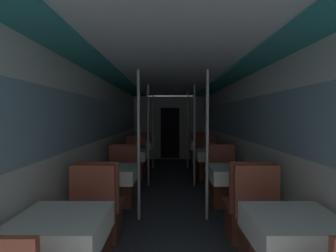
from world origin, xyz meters
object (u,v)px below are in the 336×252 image
object	(u,v)px
dining_table_right_1	(232,175)
dining_table_right_3	(200,146)
chair_left_far_0	(86,239)
chair_right_far_3	(197,155)
dining_table_left_3	(139,146)
chair_right_far_0	(262,239)
dining_table_left_2	(130,156)
support_pole_left_3	(152,131)
chair_left_near_2	(126,179)
chair_right_near_2	(216,179)
chair_left_near_1	(102,216)
chair_left_near_3	(137,162)
support_pole_right_3	(187,131)
chair_right_far_1	(222,188)
dining_table_right_0	(293,232)
dining_table_left_1	(112,175)
support_pole_left_2	(147,135)
chair_left_far_1	(120,188)
dining_table_left_0	(60,232)
support_pole_right_2	(193,135)
chair_right_near_3	(203,162)
chair_left_far_3	(141,155)
support_pole_left_1	(138,145)
dining_table_right_2	(210,156)
chair_right_near_1	(244,216)
chair_left_far_2	(134,166)
support_pole_right_1	(206,145)

from	to	relation	value
dining_table_right_1	dining_table_right_3	xyz separation A→B (m)	(0.00, 3.67, 0.00)
chair_left_far_0	chair_right_far_3	size ratio (longest dim) A/B	1.00
dining_table_left_3	chair_right_far_0	size ratio (longest dim) A/B	0.78
dining_table_left_2	support_pole_left_3	world-z (taller)	support_pole_left_3
chair_left_near_2	chair_right_near_2	world-z (taller)	same
chair_left_near_1	chair_left_near_3	xyz separation A→B (m)	(0.00, 3.67, 0.00)
chair_right_far_0	support_pole_right_3	bearing A→B (deg)	-85.67
chair_right_far_1	chair_left_far_0	bearing A→B (deg)	46.77
dining_table_left_3	dining_table_right_0	size ratio (longest dim) A/B	1.00
dining_table_left_1	chair_left_near_1	xyz separation A→B (m)	(0.00, -0.62, -0.35)
chair_left_near_1	chair_right_near_2	distance (m)	2.52
support_pole_left_2	dining_table_right_1	bearing A→B (deg)	-53.56
dining_table_left_1	dining_table_left_2	size ratio (longest dim) A/B	1.00
support_pole_left_2	chair_left_far_1	bearing A→B (deg)	-106.92
chair_left_far_1	support_pole_left_3	bearing A→B (deg)	-96.92
dining_table_left_0	support_pole_right_2	size ratio (longest dim) A/B	0.35
chair_left_near_1	dining_table_left_2	bearing A→B (deg)	90.00
chair_left_far_0	chair_left_near_3	bearing A→B (deg)	-90.00
support_pole_left_3	support_pole_right_2	size ratio (longest dim) A/B	1.00
dining_table_left_2	chair_right_far_3	world-z (taller)	chair_right_far_3
chair_right_far_1	chair_right_near_3	xyz separation A→B (m)	(0.00, 2.44, 0.00)
chair_left_far_0	chair_right_far_0	world-z (taller)	same
chair_left_far_3	chair_right_near_3	bearing A→B (deg)	144.39
chair_left_near_1	chair_right_far_0	size ratio (longest dim) A/B	1.00
support_pole_left_1	dining_table_left_0	bearing A→B (deg)	-101.41
chair_left_near_1	dining_table_right_2	world-z (taller)	chair_left_near_1
chair_right_far_3	dining_table_left_2	bearing A→B (deg)	54.88
chair_right_far_3	support_pole_right_3	size ratio (longest dim) A/B	0.46
chair_left_far_1	chair_right_far_3	size ratio (longest dim) A/B	1.00
dining_table_right_2	support_pole_right_3	world-z (taller)	support_pole_right_3
chair_left_far_3	support_pole_left_3	xyz separation A→B (m)	(0.37, -0.62, 0.79)
chair_right_far_1	chair_right_near_2	xyz separation A→B (m)	(0.00, 0.60, 0.00)
dining_table_left_0	chair_right_far_0	bearing A→B (deg)	19.70
chair_right_near_1	dining_table_right_3	bearing A→B (deg)	90.00
dining_table_left_0	support_pole_left_3	size ratio (longest dim) A/B	0.35
chair_left_far_1	support_pole_left_2	size ratio (longest dim) A/B	0.46
dining_table_left_3	chair_right_far_3	xyz separation A→B (m)	(1.73, 0.62, -0.35)
chair_right_far_0	chair_right_near_3	distance (m)	4.27
chair_right_far_1	chair_right_far_0	bearing A→B (deg)	90.00
support_pole_left_3	chair_left_far_2	bearing A→B (deg)	-106.92
chair_left_far_2	chair_right_near_1	size ratio (longest dim) A/B	1.00
dining_table_left_3	chair_left_near_3	world-z (taller)	chair_left_near_3
chair_right_near_3	chair_right_far_3	bearing A→B (deg)	90.00
chair_left_far_0	support_pole_left_1	bearing A→B (deg)	-106.92
dining_table_right_1	chair_left_far_2	bearing A→B (deg)	125.12
support_pole_left_1	chair_right_near_1	world-z (taller)	support_pole_left_1
dining_table_right_3	chair_right_far_3	bearing A→B (deg)	90.00
support_pole_right_1	support_pole_right_3	distance (m)	3.67
chair_left_far_0	support_pole_left_2	bearing A→B (deg)	-96.92
chair_right_far_0	chair_right_near_1	xyz separation A→B (m)	(0.00, 0.60, 0.00)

